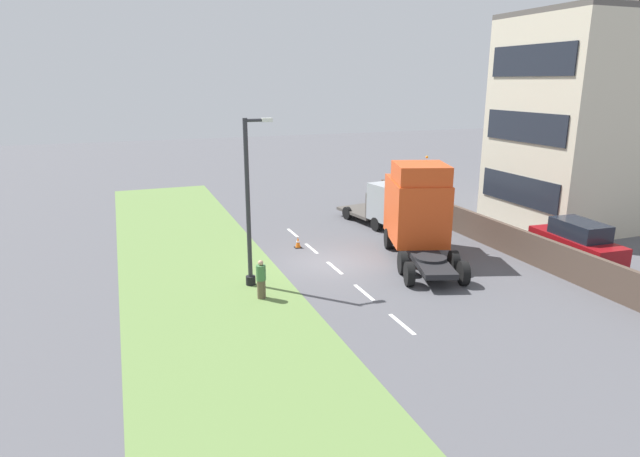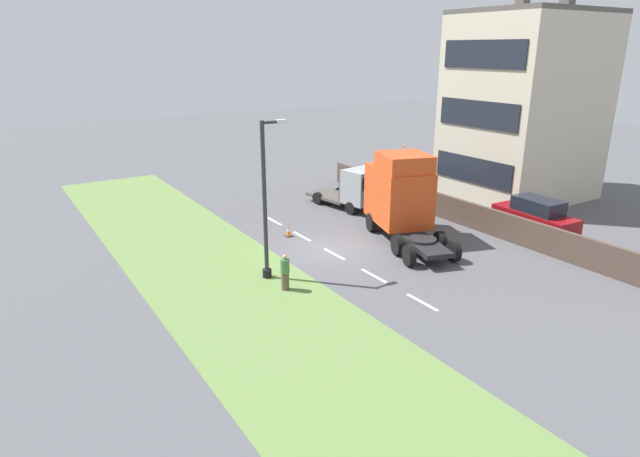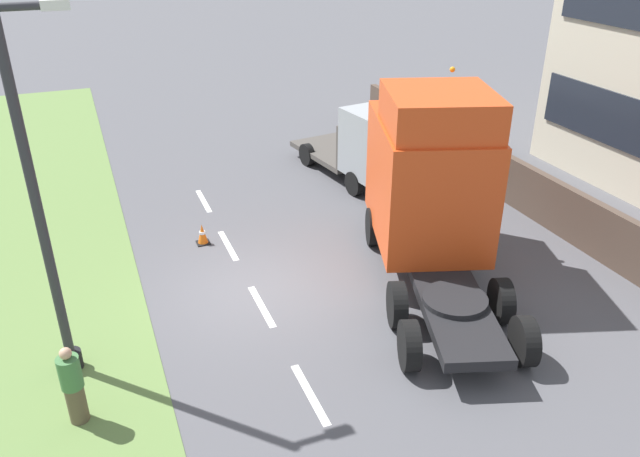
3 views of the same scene
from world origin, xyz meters
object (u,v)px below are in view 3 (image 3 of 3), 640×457
Objects in this scene: lorry_cab at (430,181)px; lamp_post at (46,229)px; traffic_cone_lead at (202,234)px; pedestrian at (73,386)px; flatbed_truck at (374,144)px.

lorry_cab is 8.74m from lamp_post.
lorry_cab reaches higher than traffic_cone_lead.
traffic_cone_lead is (3.51, 5.89, -0.50)m from pedestrian.
lamp_post reaches higher than traffic_cone_lead.
lorry_cab is 4.67× the size of pedestrian.
traffic_cone_lead is at bearing 50.82° from lamp_post.
pedestrian is at bearing -144.84° from lorry_cab.
lorry_cab is at bearing 7.04° from lamp_post.
flatbed_truck is 0.78× the size of lamp_post.
lamp_post is at bearing -154.85° from lorry_cab.
traffic_cone_lead is (-5.13, 3.24, -2.06)m from lorry_cab.
lamp_post is 6.26m from traffic_cone_lead.
flatbed_truck is at bearing 39.33° from pedestrian.
lorry_cab is 13.00× the size of traffic_cone_lead.
flatbed_truck is 3.40× the size of pedestrian.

